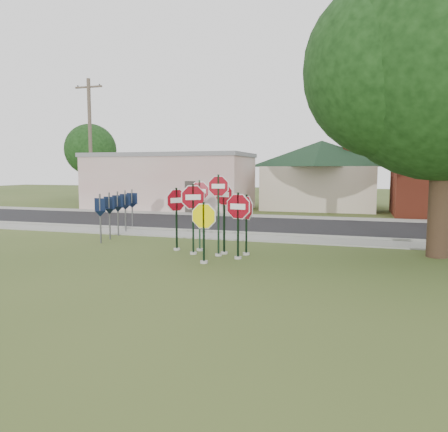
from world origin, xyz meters
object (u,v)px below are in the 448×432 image
(stop_sign_center, at_px, (218,204))
(stop_sign_yellow, at_px, (204,225))
(stop_sign_left, at_px, (193,208))
(utility_pole_near, at_px, (90,142))
(pedestrian, at_px, (201,200))
(oak_tree, at_px, (447,58))

(stop_sign_center, relative_size, stop_sign_yellow, 1.40)
(stop_sign_yellow, height_order, stop_sign_left, stop_sign_left)
(utility_pole_near, xyz_separation_m, pedestrian, (8.87, -0.81, -4.01))
(stop_sign_center, xyz_separation_m, stop_sign_yellow, (-0.07, -1.27, -0.58))
(stop_sign_yellow, bearing_deg, stop_sign_center, 86.84)
(stop_sign_yellow, distance_m, stop_sign_left, 1.60)
(stop_sign_center, distance_m, stop_sign_yellow, 1.40)
(stop_sign_yellow, bearing_deg, stop_sign_left, 123.89)
(stop_sign_yellow, bearing_deg, pedestrian, 110.80)
(stop_sign_center, height_order, pedestrian, stop_sign_center)
(utility_pole_near, bearing_deg, stop_sign_center, -43.81)
(stop_sign_yellow, xyz_separation_m, pedestrian, (-5.40, 14.23, -0.26))
(stop_sign_left, bearing_deg, pedestrian, 109.34)
(stop_sign_center, distance_m, stop_sign_left, 0.95)
(stop_sign_center, xyz_separation_m, utility_pole_near, (-14.34, 13.76, 3.17))
(stop_sign_left, bearing_deg, utility_pole_near, 134.29)
(stop_sign_center, relative_size, pedestrian, 1.61)
(stop_sign_yellow, height_order, oak_tree, oak_tree)
(stop_sign_center, relative_size, oak_tree, 0.25)
(utility_pole_near, bearing_deg, pedestrian, -5.19)
(utility_pole_near, relative_size, pedestrian, 5.27)
(stop_sign_left, relative_size, utility_pole_near, 0.27)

